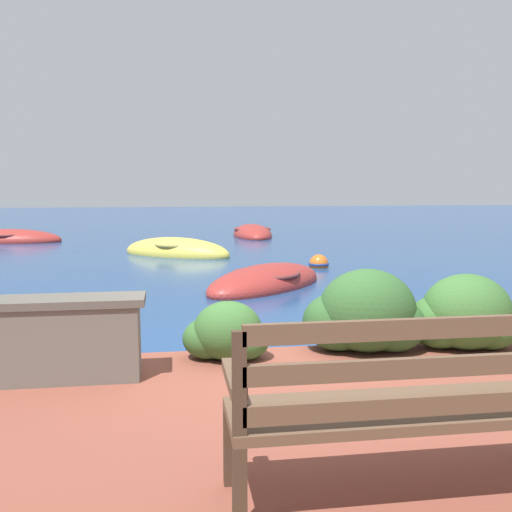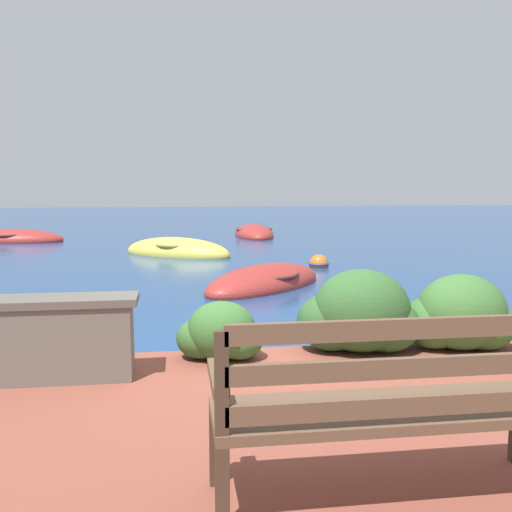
# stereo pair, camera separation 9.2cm
# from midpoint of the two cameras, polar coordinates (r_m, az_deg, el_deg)

# --- Properties ---
(ground_plane) EXTENTS (80.00, 80.00, 0.00)m
(ground_plane) POSITION_cam_midpoint_polar(r_m,az_deg,el_deg) (5.43, 2.50, -11.31)
(ground_plane) COLOR navy
(park_bench) EXTENTS (1.70, 0.48, 0.93)m
(park_bench) POSITION_cam_midpoint_polar(r_m,az_deg,el_deg) (2.84, 14.46, -13.99)
(park_bench) COLOR #433123
(park_bench) RESTS_ON patio_terrace
(hedge_clump_left) EXTENTS (0.85, 0.61, 0.58)m
(hedge_clump_left) POSITION_cam_midpoint_polar(r_m,az_deg,el_deg) (5.02, -18.40, -7.62)
(hedge_clump_left) COLOR #426B33
(hedge_clump_left) RESTS_ON patio_terrace
(hedge_clump_centre) EXTENTS (0.75, 0.54, 0.51)m
(hedge_clump_centre) POSITION_cam_midpoint_polar(r_m,az_deg,el_deg) (4.96, -3.08, -7.80)
(hedge_clump_centre) COLOR #38662D
(hedge_clump_centre) RESTS_ON patio_terrace
(hedge_clump_right) EXTENTS (1.10, 0.79, 0.75)m
(hedge_clump_right) POSITION_cam_midpoint_polar(r_m,az_deg,el_deg) (5.25, 10.79, -5.90)
(hedge_clump_right) COLOR #2D5628
(hedge_clump_right) RESTS_ON patio_terrace
(hedge_clump_far_right) EXTENTS (1.02, 0.73, 0.69)m
(hedge_clump_far_right) POSITION_cam_midpoint_polar(r_m,az_deg,el_deg) (5.57, 20.11, -5.73)
(hedge_clump_far_right) COLOR #38662D
(hedge_clump_far_right) RESTS_ON patio_terrace
(rowboat_nearest) EXTENTS (2.78, 2.79, 0.66)m
(rowboat_nearest) POSITION_cam_midpoint_polar(r_m,az_deg,el_deg) (9.65, 1.14, -2.77)
(rowboat_nearest) COLOR #9E2D28
(rowboat_nearest) RESTS_ON ground_plane
(rowboat_mid) EXTENTS (3.02, 2.54, 0.77)m
(rowboat_mid) POSITION_cam_midpoint_polar(r_m,az_deg,el_deg) (14.10, -7.70, 0.35)
(rowboat_mid) COLOR #DBC64C
(rowboat_mid) RESTS_ON ground_plane
(rowboat_far) EXTENTS (3.29, 1.47, 0.69)m
(rowboat_far) POSITION_cam_midpoint_polar(r_m,az_deg,el_deg) (18.71, -23.31, 1.48)
(rowboat_far) COLOR #9E2D28
(rowboat_far) RESTS_ON ground_plane
(rowboat_outer) EXTENTS (1.24, 3.01, 0.70)m
(rowboat_outer) POSITION_cam_midpoint_polar(r_m,az_deg,el_deg) (19.10, -0.06, 2.17)
(rowboat_outer) COLOR #9E2D28
(rowboat_outer) RESTS_ON ground_plane
(mooring_buoy) EXTENTS (0.44, 0.44, 0.40)m
(mooring_buoy) POSITION_cam_midpoint_polar(r_m,az_deg,el_deg) (12.00, 6.51, -0.80)
(mooring_buoy) COLOR orange
(mooring_buoy) RESTS_ON ground_plane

